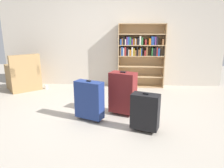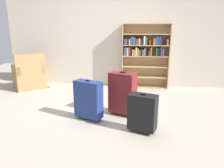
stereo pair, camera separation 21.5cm
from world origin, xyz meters
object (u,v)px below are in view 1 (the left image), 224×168
(bookshelf, at_px, (140,53))
(suitcase_black, at_px, (145,111))
(mug, at_px, (46,87))
(suitcase_dark_red, at_px, (123,92))
(armchair, at_px, (24,77))
(suitcase_navy_blue, at_px, (89,100))

(bookshelf, xyz_separation_m, suitcase_black, (-0.10, -2.49, -0.57))
(mug, height_order, suitcase_dark_red, suitcase_dark_red)
(armchair, xyz_separation_m, suitcase_black, (2.82, -2.09, -0.00))
(bookshelf, distance_m, suitcase_dark_red, 1.97)
(mug, bearing_deg, suitcase_dark_red, -37.86)
(bookshelf, relative_size, suitcase_navy_blue, 2.32)
(suitcase_dark_red, xyz_separation_m, suitcase_navy_blue, (-0.56, -0.29, -0.05))
(armchair, bearing_deg, suitcase_black, -36.59)
(suitcase_dark_red, distance_m, suitcase_black, 0.72)
(mug, height_order, suitcase_black, suitcase_black)
(mug, bearing_deg, bookshelf, 8.22)
(mug, xyz_separation_m, suitcase_dark_red, (1.95, -1.51, 0.36))
(suitcase_black, bearing_deg, mug, 136.73)
(armchair, height_order, suitcase_dark_red, armchair)
(suitcase_black, bearing_deg, bookshelf, 87.62)
(suitcase_navy_blue, bearing_deg, bookshelf, 65.06)
(mug, relative_size, suitcase_black, 0.20)
(mug, bearing_deg, suitcase_navy_blue, -52.32)
(suitcase_dark_red, bearing_deg, mug, 142.14)
(armchair, height_order, suitcase_navy_blue, armchair)
(mug, distance_m, suitcase_black, 3.14)
(mug, distance_m, suitcase_dark_red, 2.49)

